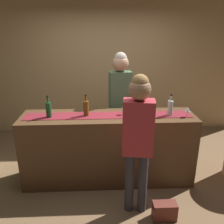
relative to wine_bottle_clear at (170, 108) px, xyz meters
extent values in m
plane|color=brown|center=(-0.84, 0.04, -1.12)|extent=(10.00, 10.00, 0.00)
cube|color=tan|center=(-0.84, 1.94, 0.33)|extent=(6.00, 0.12, 2.90)
cube|color=#543821|center=(-0.84, 0.04, -0.62)|extent=(2.41, 0.60, 1.01)
cube|color=maroon|center=(-0.84, 0.04, -0.11)|extent=(2.29, 0.28, 0.01)
cylinder|color=#B2C6C1|center=(0.00, 0.00, -0.01)|extent=(0.07, 0.07, 0.21)
cylinder|color=#B2C6C1|center=(0.00, 0.00, 0.13)|extent=(0.03, 0.03, 0.08)
cylinder|color=black|center=(0.00, 0.00, 0.18)|extent=(0.03, 0.03, 0.02)
cylinder|color=#194723|center=(-1.64, 0.01, -0.01)|extent=(0.07, 0.07, 0.21)
cylinder|color=#194723|center=(-1.64, 0.01, 0.13)|extent=(0.03, 0.03, 0.08)
cylinder|color=black|center=(-1.64, 0.01, 0.18)|extent=(0.03, 0.03, 0.02)
cylinder|color=brown|center=(-1.14, 0.05, -0.01)|extent=(0.07, 0.07, 0.21)
cylinder|color=brown|center=(-1.14, 0.05, 0.13)|extent=(0.03, 0.03, 0.08)
cylinder|color=black|center=(-1.14, 0.05, 0.18)|extent=(0.03, 0.03, 0.02)
cylinder|color=silver|center=(0.22, -0.06, -0.11)|extent=(0.06, 0.06, 0.00)
cylinder|color=silver|center=(0.22, -0.06, -0.07)|extent=(0.01, 0.01, 0.08)
cone|color=silver|center=(0.22, -0.06, 0.00)|extent=(0.07, 0.07, 0.06)
cylinder|color=silver|center=(-0.28, 0.03, -0.11)|extent=(0.06, 0.06, 0.00)
cylinder|color=silver|center=(-0.28, 0.03, -0.07)|extent=(0.01, 0.01, 0.08)
cone|color=silver|center=(-0.28, 0.03, 0.00)|extent=(0.07, 0.07, 0.06)
cylinder|color=silver|center=(-0.63, 0.06, -0.11)|extent=(0.06, 0.06, 0.00)
cylinder|color=silver|center=(-0.63, 0.06, -0.07)|extent=(0.01, 0.01, 0.08)
cone|color=silver|center=(-0.63, 0.06, 0.00)|extent=(0.07, 0.07, 0.06)
cylinder|color=#26262B|center=(-0.55, 0.63, -0.70)|extent=(0.11, 0.11, 0.84)
cylinder|color=#26262B|center=(-0.71, 0.61, -0.70)|extent=(0.11, 0.11, 0.84)
cube|color=#4C6B4C|center=(-0.63, 0.62, 0.05)|extent=(0.37, 0.25, 0.67)
sphere|color=tan|center=(-0.63, 0.62, 0.51)|extent=(0.25, 0.25, 0.25)
sphere|color=#AD9E8E|center=(-0.63, 0.62, 0.58)|extent=(0.20, 0.20, 0.20)
cylinder|color=#33333D|center=(-0.61, -0.62, -0.72)|extent=(0.11, 0.11, 0.80)
cylinder|color=#33333D|center=(-0.46, -0.64, -0.72)|extent=(0.11, 0.11, 0.80)
cube|color=#B7333D|center=(-0.54, -0.63, -0.01)|extent=(0.37, 0.25, 0.63)
sphere|color=#9E7051|center=(-0.54, -0.63, 0.43)|extent=(0.24, 0.24, 0.24)
sphere|color=olive|center=(-0.54, -0.63, 0.49)|extent=(0.19, 0.19, 0.19)
cube|color=brown|center=(-0.21, -0.81, -1.01)|extent=(0.28, 0.14, 0.22)
camera|label=1|loc=(-0.94, -3.02, 1.04)|focal=38.06mm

